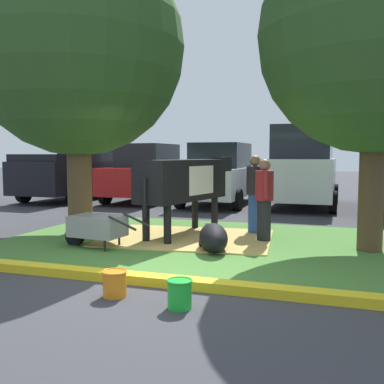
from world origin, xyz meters
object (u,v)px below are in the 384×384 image
Objects in this scene: calf_lying at (213,238)px; wheelbarrow at (96,227)px; sedan_red at (148,173)px; bucket_orange at (115,283)px; pickup_truck_black at (79,169)px; suv_dark_grey at (303,166)px; person_visitor_near at (264,198)px; cow_holstein at (186,180)px; hatchback_white at (221,175)px; shade_tree_left at (77,49)px; bucket_green at (180,293)px; person_handler at (255,192)px; shade_tree_right at (377,36)px.

wheelbarrow reaches higher than calf_lying.
calf_lying is 8.36m from sedan_red.
pickup_truck_black is (-6.69, 9.75, 0.96)m from bucket_orange.
calf_lying is at bearing -98.00° from suv_dark_grey.
suv_dark_grey is (0.31, 6.16, 0.44)m from person_visitor_near.
cow_holstein is 1.97× the size of person_visitor_near.
person_visitor_near is at bearing -68.35° from hatchback_white.
calf_lying is at bearing -13.44° from shade_tree_left.
shade_tree_left is 6.08m from bucket_green.
hatchback_white is 0.96× the size of suv_dark_grey.
wheelbarrow is at bearing -93.22° from hatchback_white.
person_visitor_near is 3.10m from wheelbarrow.
pickup_truck_black reaches higher than bucket_orange.
calf_lying is 0.85× the size of person_visitor_near.
suv_dark_grey is at bearing 68.25° from wheelbarrow.
sedan_red reaches higher than cow_holstein.
calf_lying is at bearing -102.33° from person_handler.
sedan_red is 2.74m from hatchback_white.
sedan_red is at bearing 174.48° from hatchback_white.
hatchback_white is at bearing 86.78° from wheelbarrow.
person_visitor_near is at bearing 27.58° from wheelbarrow.
shade_tree_left is at bearing -168.26° from cow_holstein.
wheelbarrow is 0.36× the size of sedan_red.
sedan_red is at bearing 137.50° from shade_tree_right.
person_visitor_near is at bearing -67.95° from person_handler.
wheelbarrow is (-1.12, -1.57, -0.74)m from cow_holstein.
shade_tree_right is 7.76m from hatchback_white.
cow_holstein is at bearing 174.55° from person_visitor_near.
bucket_orange is at bearing -107.74° from person_visitor_near.
calf_lying is (-2.53, -0.82, -3.34)m from shade_tree_right.
wheelbarrow is at bearing -165.06° from shade_tree_right.
sedan_red is at bearing 131.65° from person_handler.
bucket_green is 0.07× the size of suv_dark_grey.
person_visitor_near is at bearing -50.38° from sedan_red.
person_visitor_near is 0.34× the size of suv_dark_grey.
wheelbarrow is 5.30× the size of bucket_orange.
sedan_red is 5.35m from suv_dark_grey.
person_handler is (3.44, 1.07, -2.89)m from shade_tree_left.
bucket_green is (0.38, -2.77, -0.07)m from calf_lying.
bucket_orange is at bearing -83.13° from hatchback_white.
cow_holstein is at bearing -59.92° from sedan_red.
bucket_orange is 0.07× the size of sedan_red.
bucket_orange is 0.06× the size of pickup_truck_black.
wheelbarrow is at bearing -152.42° from person_visitor_near.
calf_lying is 4.36× the size of bucket_orange.
hatchback_white is (5.54, -0.27, -0.13)m from pickup_truck_black.
bucket_green is (-2.15, -3.58, -3.41)m from shade_tree_right.
bucket_orange is at bearing -55.56° from pickup_truck_black.
bucket_green is (3.43, -3.49, -3.60)m from shade_tree_left.
shade_tree_right is 3.30m from person_visitor_near.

